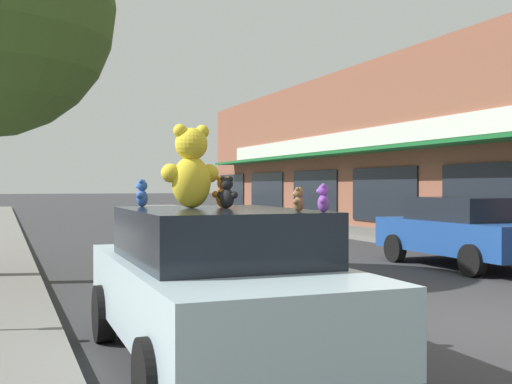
# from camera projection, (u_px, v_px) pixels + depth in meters

# --- Properties ---
(ground_plane) EXTENTS (260.00, 260.00, 0.00)m
(ground_plane) POSITION_uv_depth(u_px,v_px,m) (477.00, 324.00, 8.11)
(ground_plane) COLOR #333335
(storefront_row) EXTENTS (12.16, 38.84, 6.50)m
(storefront_row) POSITION_uv_depth(u_px,v_px,m) (502.00, 148.00, 25.43)
(storefront_row) COLOR brown
(storefront_row) RESTS_ON ground_plane
(plush_art_car) EXTENTS (2.07, 4.25, 1.52)m
(plush_art_car) POSITION_uv_depth(u_px,v_px,m) (217.00, 282.00, 6.29)
(plush_art_car) COLOR #ADC6D1
(plush_art_car) RESTS_ON ground_plane
(teddy_bear_giant) EXTENTS (0.64, 0.40, 0.86)m
(teddy_bear_giant) POSITION_uv_depth(u_px,v_px,m) (191.00, 168.00, 6.58)
(teddy_bear_giant) COLOR yellow
(teddy_bear_giant) RESTS_ON plush_art_car
(teddy_bear_black) EXTENTS (0.21, 0.23, 0.33)m
(teddy_bear_black) POSITION_uv_depth(u_px,v_px,m) (227.00, 193.00, 6.52)
(teddy_bear_black) COLOR black
(teddy_bear_black) RESTS_ON plush_art_car
(teddy_bear_brown) EXTENTS (0.15, 0.15, 0.22)m
(teddy_bear_brown) POSITION_uv_depth(u_px,v_px,m) (298.00, 200.00, 5.64)
(teddy_bear_brown) COLOR olive
(teddy_bear_brown) RESTS_ON plush_art_car
(teddy_bear_purple) EXTENTS (0.14, 0.19, 0.25)m
(teddy_bear_purple) POSITION_uv_depth(u_px,v_px,m) (323.00, 198.00, 5.56)
(teddy_bear_purple) COLOR purple
(teddy_bear_purple) RESTS_ON plush_art_car
(teddy_bear_blue) EXTENTS (0.17, 0.23, 0.30)m
(teddy_bear_blue) POSITION_uv_depth(u_px,v_px,m) (142.00, 194.00, 6.97)
(teddy_bear_blue) COLOR blue
(teddy_bear_blue) RESTS_ON plush_art_car
(teddy_bear_orange) EXTENTS (0.24, 0.15, 0.33)m
(teddy_bear_orange) POSITION_uv_depth(u_px,v_px,m) (223.00, 192.00, 6.79)
(teddy_bear_orange) COLOR orange
(teddy_bear_orange) RESTS_ON plush_art_car
(parked_car_far_center) EXTENTS (2.06, 4.17, 1.50)m
(parked_car_far_center) POSITION_uv_depth(u_px,v_px,m) (466.00, 230.00, 13.76)
(parked_car_far_center) COLOR #1E4793
(parked_car_far_center) RESTS_ON ground_plane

